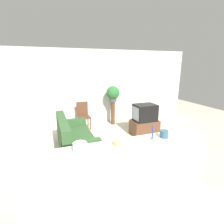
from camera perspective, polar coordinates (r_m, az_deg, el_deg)
ground_plane at (r=3.68m, az=-0.70°, el=-20.76°), size 14.00×14.00×0.00m
wall_back at (r=6.37m, az=-11.43°, el=7.53°), size 9.00×0.06×2.70m
couch at (r=4.51m, az=-12.16°, el=-9.23°), size 0.80×1.72×0.92m
tv_stand at (r=5.71m, az=10.47°, el=-4.89°), size 0.84×0.54×0.46m
television at (r=5.57m, az=10.65°, el=-0.16°), size 0.68×0.51×0.52m
wooden_chair at (r=6.16m, az=-9.43°, el=-0.75°), size 0.44×0.44×0.92m
plant_stand at (r=6.50m, az=0.29°, el=-0.30°), size 0.15×0.15×0.86m
potted_plant at (r=6.34m, az=0.29°, el=6.14°), size 0.48×0.48×0.57m
foreground_counter at (r=2.96m, az=3.29°, el=-19.11°), size 3.00×0.44×0.98m
decorative_bowl at (r=2.52m, az=-10.38°, el=-11.21°), size 0.20×0.20×0.18m
candle_jar at (r=2.67m, az=1.65°, el=-10.09°), size 0.11×0.11×0.08m
candlestick at (r=2.92m, az=13.05°, el=-7.28°), size 0.07×0.07×0.24m
coffee_tin at (r=3.06m, az=16.63°, el=-6.89°), size 0.14×0.14×0.12m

